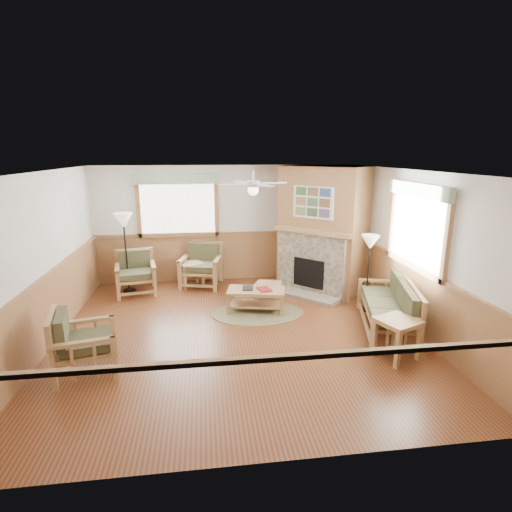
{
  "coord_description": "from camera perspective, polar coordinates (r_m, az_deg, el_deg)",
  "views": [
    {
      "loc": [
        -0.52,
        -6.26,
        2.99
      ],
      "look_at": [
        0.4,
        0.7,
        1.15
      ],
      "focal_mm": 28.0,
      "sensor_mm": 36.0,
      "label": 1
    }
  ],
  "objects": [
    {
      "name": "floor",
      "position": [
        6.96,
        -2.56,
        -10.81
      ],
      "size": [
        6.0,
        6.0,
        0.01
      ],
      "primitive_type": "cube",
      "color": "brown",
      "rests_on": "ground"
    },
    {
      "name": "ceiling",
      "position": [
        6.29,
        -2.84,
        12.02
      ],
      "size": [
        6.0,
        6.0,
        0.01
      ],
      "primitive_type": "cube",
      "color": "white",
      "rests_on": "floor"
    },
    {
      "name": "wall_back",
      "position": [
        9.42,
        -4.26,
        4.61
      ],
      "size": [
        6.0,
        0.02,
        2.7
      ],
      "primitive_type": "cube",
      "color": "white",
      "rests_on": "floor"
    },
    {
      "name": "wall_front",
      "position": [
        3.69,
        1.38,
        -11.7
      ],
      "size": [
        6.0,
        0.02,
        2.7
      ],
      "primitive_type": "cube",
      "color": "white",
      "rests_on": "floor"
    },
    {
      "name": "wall_left",
      "position": [
        6.93,
        -28.23,
        -0.78
      ],
      "size": [
        0.02,
        6.0,
        2.7
      ],
      "primitive_type": "cube",
      "color": "white",
      "rests_on": "floor"
    },
    {
      "name": "wall_right",
      "position": [
        7.37,
        21.24,
        0.81
      ],
      "size": [
        0.02,
        6.0,
        2.7
      ],
      "primitive_type": "cube",
      "color": "white",
      "rests_on": "floor"
    },
    {
      "name": "wainscot",
      "position": [
        6.74,
        -2.61,
        -6.55
      ],
      "size": [
        6.0,
        6.0,
        1.1
      ],
      "primitive_type": null,
      "color": "#95653D",
      "rests_on": "floor"
    },
    {
      "name": "fireplace",
      "position": [
        8.86,
        9.51,
        3.8
      ],
      "size": [
        3.11,
        3.11,
        2.7
      ],
      "primitive_type": null,
      "rotation": [
        0.0,
        0.0,
        -0.79
      ],
      "color": "#95653D",
      "rests_on": "floor"
    },
    {
      "name": "window_back",
      "position": [
        9.25,
        -11.34,
        11.55
      ],
      "size": [
        1.9,
        0.16,
        1.5
      ],
      "primitive_type": null,
      "color": "white",
      "rests_on": "wall_back"
    },
    {
      "name": "window_right",
      "position": [
        7.01,
        22.62,
        9.81
      ],
      "size": [
        0.16,
        1.9,
        1.5
      ],
      "primitive_type": null,
      "color": "white",
      "rests_on": "wall_right"
    },
    {
      "name": "ceiling_fan",
      "position": [
        6.62,
        -0.41,
        11.82
      ],
      "size": [
        1.59,
        1.59,
        0.36
      ],
      "primitive_type": null,
      "rotation": [
        0.0,
        0.0,
        0.35
      ],
      "color": "white",
      "rests_on": "ceiling"
    },
    {
      "name": "sofa",
      "position": [
        7.26,
        18.2,
        -6.72
      ],
      "size": [
        2.03,
        1.25,
        0.87
      ],
      "primitive_type": null,
      "rotation": [
        0.0,
        0.0,
        -1.84
      ],
      "color": "#AA814F",
      "rests_on": "floor"
    },
    {
      "name": "armchair_back_left",
      "position": [
        9.0,
        -16.81,
        -2.33
      ],
      "size": [
        0.94,
        0.94,
        0.91
      ],
      "primitive_type": null,
      "rotation": [
        0.0,
        0.0,
        0.18
      ],
      "color": "#AA814F",
      "rests_on": "floor"
    },
    {
      "name": "armchair_back_right",
      "position": [
        9.16,
        -7.86,
        -1.35
      ],
      "size": [
        1.03,
        1.03,
        0.96
      ],
      "primitive_type": null,
      "rotation": [
        0.0,
        0.0,
        -0.23
      ],
      "color": "#AA814F",
      "rests_on": "floor"
    },
    {
      "name": "armchair_left",
      "position": [
        6.1,
        -23.3,
        -11.15
      ],
      "size": [
        0.97,
        0.97,
        0.91
      ],
      "primitive_type": null,
      "rotation": [
        0.0,
        0.0,
        1.79
      ],
      "color": "#AA814F",
      "rests_on": "floor"
    },
    {
      "name": "coffee_table",
      "position": [
        7.73,
        -0.0,
        -6.33
      ],
      "size": [
        1.18,
        0.75,
        0.44
      ],
      "primitive_type": null,
      "rotation": [
        0.0,
        0.0,
        -0.2
      ],
      "color": "#AA814F",
      "rests_on": "floor"
    },
    {
      "name": "end_table_chairs",
      "position": [
        9.23,
        -9.26,
        -2.6
      ],
      "size": [
        0.63,
        0.62,
        0.56
      ],
      "primitive_type": null,
      "rotation": [
        0.0,
        0.0,
        0.35
      ],
      "color": "#AA814F",
      "rests_on": "floor"
    },
    {
      "name": "end_table_sofa",
      "position": [
        6.38,
        19.46,
        -11.08
      ],
      "size": [
        0.71,
        0.7,
        0.61
      ],
      "primitive_type": null,
      "rotation": [
        0.0,
        0.0,
        0.4
      ],
      "color": "#AA814F",
      "rests_on": "floor"
    },
    {
      "name": "footstool",
      "position": [
        8.12,
        1.65,
        -5.34
      ],
      "size": [
        0.62,
        0.62,
        0.42
      ],
      "primitive_type": null,
      "rotation": [
        0.0,
        0.0,
        -0.35
      ],
      "color": "#AA814F",
      "rests_on": "floor"
    },
    {
      "name": "braided_rug",
      "position": [
        7.7,
        0.25,
        -8.13
      ],
      "size": [
        1.98,
        1.98,
        0.01
      ],
      "primitive_type": "cylinder",
      "rotation": [
        0.0,
        0.0,
        0.14
      ],
      "color": "brown",
      "rests_on": "floor"
    },
    {
      "name": "floor_lamp_left",
      "position": [
        9.08,
        -18.07,
        0.46
      ],
      "size": [
        0.53,
        0.53,
        1.75
      ],
      "primitive_type": null,
      "rotation": [
        0.0,
        0.0,
        -0.43
      ],
      "color": "black",
      "rests_on": "floor"
    },
    {
      "name": "floor_lamp_right",
      "position": [
        7.9,
        15.71,
        -2.37
      ],
      "size": [
        0.37,
        0.37,
        1.5
      ],
      "primitive_type": null,
      "rotation": [
        0.0,
        0.0,
        -0.1
      ],
      "color": "black",
      "rests_on": "floor"
    },
    {
      "name": "book_red",
      "position": [
        7.62,
        1.17,
        -4.67
      ],
      "size": [
        0.29,
        0.35,
        0.03
      ],
      "primitive_type": "cube",
      "rotation": [
        0.0,
        0.0,
        0.25
      ],
      "color": "maroon",
      "rests_on": "coffee_table"
    },
    {
      "name": "book_dark",
      "position": [
        7.7,
        -1.18,
        -4.51
      ],
      "size": [
        0.23,
        0.29,
        0.03
      ],
      "primitive_type": "cube",
      "rotation": [
        0.0,
        0.0,
        -0.13
      ],
      "color": "black",
      "rests_on": "coffee_table"
    }
  ]
}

